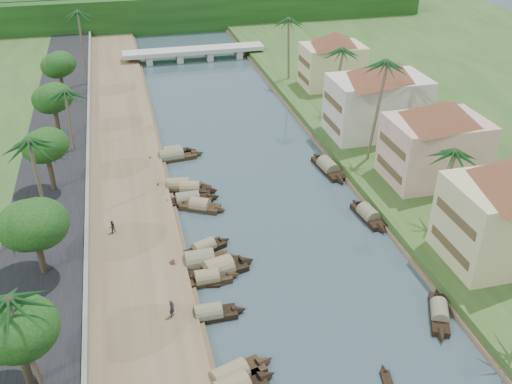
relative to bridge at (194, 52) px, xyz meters
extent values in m
plane|color=#34464E|center=(0.00, -72.00, -1.72)|extent=(220.00, 220.00, 0.00)
cube|color=brown|center=(-16.00, -52.00, -1.32)|extent=(10.00, 180.00, 0.80)
cube|color=#2A4C1E|center=(19.00, -52.00, -1.12)|extent=(16.00, 180.00, 1.20)
cube|color=black|center=(-24.50, -52.00, -1.02)|extent=(8.00, 180.00, 1.40)
cube|color=slate|center=(-20.20, -52.00, -0.37)|extent=(0.40, 180.00, 1.10)
cube|color=#10340E|center=(0.00, 23.00, 2.28)|extent=(120.00, 4.00, 8.00)
cube|color=#10340E|center=(0.00, 28.00, 2.28)|extent=(120.00, 4.00, 8.00)
cube|color=#10340E|center=(0.00, 33.00, 2.28)|extent=(120.00, 4.00, 8.00)
cube|color=#B0B0A5|center=(0.00, 0.00, 0.28)|extent=(28.00, 4.00, 0.80)
cube|color=#B0B0A5|center=(-9.00, 0.00, -0.82)|extent=(1.20, 3.50, 1.80)
cube|color=#B0B0A5|center=(-3.00, 0.00, -0.82)|extent=(1.20, 3.50, 1.80)
cube|color=#B0B0A5|center=(3.00, 0.00, -0.82)|extent=(1.20, 3.50, 1.80)
cube|color=#B0B0A5|center=(9.00, 0.00, -0.82)|extent=(1.20, 3.50, 1.80)
cube|color=#CABD87|center=(19.00, -74.00, 3.48)|extent=(12.00, 8.00, 8.00)
cube|color=brown|center=(12.95, -74.00, 1.48)|extent=(0.10, 6.40, 0.90)
cube|color=brown|center=(12.95, -74.00, 4.68)|extent=(0.10, 6.40, 0.90)
cube|color=beige|center=(20.00, -58.00, 3.23)|extent=(11.00, 8.00, 7.50)
pyramid|color=brown|center=(20.00, -58.00, 8.08)|extent=(14.11, 14.11, 2.20)
cube|color=brown|center=(14.45, -58.00, 1.35)|extent=(0.10, 6.40, 0.90)
cube|color=brown|center=(14.45, -58.00, 4.35)|extent=(0.10, 6.40, 0.90)
cube|color=silver|center=(19.00, -44.00, 3.48)|extent=(13.00, 8.00, 8.00)
pyramid|color=brown|center=(19.00, -44.00, 8.58)|extent=(15.59, 15.59, 2.20)
cube|color=brown|center=(12.45, -44.00, 1.48)|extent=(0.10, 6.40, 0.90)
cube|color=brown|center=(12.45, -44.00, 4.68)|extent=(0.10, 6.40, 0.90)
cube|color=#CABD87|center=(20.00, -24.00, 2.98)|extent=(10.00, 7.00, 7.00)
pyramid|color=brown|center=(20.00, -24.00, 7.58)|extent=(12.62, 12.62, 2.20)
cube|color=brown|center=(14.95, -24.00, 1.23)|extent=(0.10, 5.60, 0.90)
cube|color=brown|center=(14.95, -24.00, 4.03)|extent=(0.10, 5.60, 0.90)
cone|color=black|center=(-6.87, -82.33, -1.44)|extent=(1.97, 2.08, 1.90)
cube|color=black|center=(-9.67, -81.83, -1.52)|extent=(6.01, 3.46, 0.70)
cone|color=black|center=(-6.64, -80.85, -1.44)|extent=(2.06, 2.04, 1.80)
cylinder|color=#877856|center=(-9.67, -81.83, -1.14)|extent=(4.74, 3.11, 1.86)
cube|color=black|center=(-10.06, -74.55, -1.52)|extent=(4.98, 1.62, 0.70)
cone|color=black|center=(-7.30, -74.57, -1.44)|extent=(1.44, 1.44, 1.59)
cone|color=black|center=(-12.83, -74.53, -1.44)|extent=(1.44, 1.44, 1.59)
cylinder|color=#7A755B|center=(-10.06, -74.55, -1.14)|extent=(3.81, 1.68, 1.65)
cube|color=black|center=(-9.37, -69.73, -1.52)|extent=(4.71, 1.72, 0.70)
cone|color=black|center=(-6.78, -69.66, -1.44)|extent=(1.39, 1.46, 1.57)
cone|color=black|center=(-11.96, -69.81, -1.44)|extent=(1.39, 1.46, 1.57)
cylinder|color=#877856|center=(-9.37, -69.73, -1.14)|extent=(3.61, 1.75, 1.65)
cube|color=black|center=(-8.04, -68.64, -1.52)|extent=(5.93, 3.43, 0.70)
cone|color=black|center=(-5.03, -67.90, -1.44)|extent=(2.07, 2.27, 2.11)
cone|color=black|center=(-11.04, -69.39, -1.44)|extent=(2.07, 2.27, 2.11)
cylinder|color=#877856|center=(-8.04, -68.64, -1.14)|extent=(4.67, 3.19, 2.24)
cube|color=black|center=(-9.62, -66.96, -1.52)|extent=(5.92, 2.17, 0.70)
cone|color=black|center=(-6.35, -66.93, -1.44)|extent=(1.74, 1.92, 2.09)
cone|color=black|center=(-12.90, -66.99, -1.44)|extent=(1.74, 1.92, 2.09)
cylinder|color=#7A755B|center=(-9.62, -66.96, -1.14)|extent=(4.53, 2.24, 2.20)
cube|color=black|center=(-8.83, -64.81, -1.52)|extent=(4.81, 3.10, 0.70)
cone|color=black|center=(-6.47, -63.84, -1.44)|extent=(1.72, 1.71, 1.45)
cone|color=black|center=(-11.20, -65.79, -1.44)|extent=(1.72, 1.71, 1.45)
cylinder|color=#877856|center=(-8.83, -64.81, -1.14)|extent=(3.83, 2.73, 1.51)
cube|color=black|center=(-7.92, -56.57, -1.52)|extent=(4.80, 3.68, 0.70)
cone|color=black|center=(-5.71, -57.79, -1.44)|extent=(1.91, 1.98, 1.67)
cone|color=black|center=(-10.13, -55.35, -1.44)|extent=(1.91, 1.98, 1.67)
cylinder|color=#877856|center=(-7.92, -56.57, -1.14)|extent=(3.89, 3.22, 1.76)
cube|color=black|center=(-9.09, -54.90, -1.52)|extent=(5.63, 1.82, 0.70)
cone|color=black|center=(-5.99, -54.81, -1.44)|extent=(1.63, 1.54, 1.68)
cone|color=black|center=(-12.19, -54.99, -1.44)|extent=(1.63, 1.54, 1.68)
cylinder|color=#7A755B|center=(-9.09, -54.90, -1.14)|extent=(4.32, 1.85, 1.73)
cube|color=black|center=(-9.73, -51.44, -1.52)|extent=(5.77, 2.62, 0.70)
cone|color=black|center=(-6.67, -51.89, -1.44)|extent=(1.83, 1.86, 1.82)
cone|color=black|center=(-12.79, -50.99, -1.44)|extent=(1.83, 1.86, 1.82)
cylinder|color=#877856|center=(-9.73, -51.44, -1.14)|extent=(4.48, 2.50, 1.90)
cube|color=black|center=(-8.45, -52.43, -1.52)|extent=(5.18, 3.04, 0.70)
cone|color=black|center=(-5.84, -53.23, -1.44)|extent=(1.80, 1.86, 1.67)
cone|color=black|center=(-11.06, -51.64, -1.44)|extent=(1.80, 1.86, 1.67)
cylinder|color=#877856|center=(-8.45, -52.43, -1.14)|extent=(4.10, 2.76, 1.75)
cube|color=black|center=(-9.62, -43.27, -1.52)|extent=(6.72, 2.48, 0.70)
cone|color=black|center=(-5.99, -42.90, -1.44)|extent=(2.01, 1.82, 1.86)
cone|color=black|center=(-13.26, -43.63, -1.44)|extent=(2.01, 1.82, 1.86)
cylinder|color=#7A755B|center=(-9.62, -43.27, -1.14)|extent=(5.19, 2.39, 1.90)
cube|color=black|center=(-9.34, -42.05, -1.52)|extent=(5.04, 2.11, 0.70)
cone|color=black|center=(-6.64, -41.76, -1.44)|extent=(1.56, 1.58, 1.59)
cone|color=black|center=(-12.05, -42.35, -1.44)|extent=(1.56, 1.58, 1.59)
cylinder|color=#877856|center=(-9.34, -42.05, -1.14)|extent=(3.90, 2.05, 1.66)
cube|color=black|center=(9.40, -79.26, -1.52)|extent=(3.52, 5.26, 0.70)
cone|color=black|center=(10.62, -76.68, -1.44)|extent=(1.81, 1.87, 1.48)
cone|color=black|center=(8.18, -81.84, -1.44)|extent=(1.81, 1.87, 1.48)
cylinder|color=#7A755B|center=(9.40, -79.26, -1.14)|extent=(3.05, 4.19, 1.52)
cube|color=black|center=(9.91, -63.00, -1.52)|extent=(2.29, 5.54, 0.70)
cone|color=black|center=(9.58, -60.02, -1.44)|extent=(1.70, 1.71, 1.71)
cone|color=black|center=(10.24, -65.97, -1.44)|extent=(1.70, 1.71, 1.71)
cylinder|color=#7A755B|center=(9.91, -63.00, -1.14)|extent=(2.22, 4.29, 1.78)
cube|color=black|center=(9.54, -51.17, -1.52)|extent=(2.54, 6.70, 0.70)
cone|color=black|center=(9.16, -47.56, -1.44)|extent=(1.87, 2.02, 1.90)
cone|color=black|center=(9.92, -54.79, -1.44)|extent=(1.87, 2.02, 1.90)
cylinder|color=#7A755B|center=(9.54, -51.17, -1.14)|extent=(2.46, 5.17, 1.95)
cone|color=black|center=(2.16, -83.63, -1.62)|extent=(0.91, 1.13, 0.73)
cube|color=black|center=(-9.99, -70.07, -1.62)|extent=(3.62, 1.49, 0.35)
cone|color=black|center=(-8.04, -70.48, -1.62)|extent=(1.03, 0.95, 0.79)
cone|color=black|center=(-11.94, -69.67, -1.62)|extent=(1.03, 0.95, 0.79)
cube|color=black|center=(-9.17, -50.00, -1.62)|extent=(3.56, 1.98, 0.35)
cone|color=black|center=(-7.32, -50.74, -1.62)|extent=(1.09, 0.99, 0.71)
cone|color=black|center=(-11.02, -49.26, -1.62)|extent=(1.09, 0.99, 0.71)
cylinder|color=brown|center=(16.00, -66.79, 3.58)|extent=(1.37, 0.36, 8.18)
sphere|color=#17471C|center=(16.00, -66.79, 7.52)|extent=(3.20, 3.20, 3.20)
cylinder|color=brown|center=(15.00, -51.45, 5.95)|extent=(1.66, 0.36, 12.91)
sphere|color=#17471C|center=(15.00, -51.45, 12.16)|extent=(3.20, 3.20, 3.20)
cylinder|color=brown|center=(16.00, -35.49, 4.41)|extent=(1.64, 0.36, 9.83)
sphere|color=#17471C|center=(16.00, -35.49, 9.15)|extent=(3.20, 3.20, 3.20)
cylinder|color=brown|center=(-23.00, -81.19, 4.27)|extent=(1.24, 0.36, 9.17)
sphere|color=#17471C|center=(-23.00, -81.19, 8.67)|extent=(3.20, 3.20, 3.20)
cylinder|color=brown|center=(-24.00, -58.90, 4.78)|extent=(0.59, 0.36, 10.22)
sphere|color=#17471C|center=(-24.00, -58.90, 9.68)|extent=(3.20, 3.20, 3.20)
cylinder|color=brown|center=(-22.00, -40.02, 3.79)|extent=(0.49, 0.36, 8.23)
sphere|color=#17471C|center=(-22.00, -40.02, 7.74)|extent=(3.20, 3.20, 3.20)
cylinder|color=brown|center=(14.00, -18.52, 4.75)|extent=(0.69, 0.36, 10.55)
sphere|color=#17471C|center=(14.00, -18.52, 9.81)|extent=(3.20, 3.20, 3.20)
cylinder|color=brown|center=(-20.50, -13.34, 5.81)|extent=(0.57, 0.36, 12.27)
sphere|color=#17471C|center=(-20.50, -13.34, 11.70)|extent=(3.20, 3.20, 3.20)
cylinder|color=#4E3A2C|center=(-24.00, -79.93, 1.54)|extent=(0.60, 0.60, 3.81)
ellipsoid|color=#10340E|center=(-24.00, -79.93, 5.18)|extent=(5.27, 5.27, 4.34)
cylinder|color=#4E3A2C|center=(-24.00, -66.23, 1.43)|extent=(0.60, 0.60, 3.59)
ellipsoid|color=#10340E|center=(-24.00, -66.23, 4.87)|extent=(5.45, 5.45, 4.48)
cylinder|color=#4E3A2C|center=(-24.00, -50.15, 1.54)|extent=(0.60, 0.60, 3.80)
ellipsoid|color=#10340E|center=(-24.00, -50.15, 5.17)|extent=(4.56, 4.56, 3.75)
cylinder|color=#4E3A2C|center=(-24.00, -35.57, 1.62)|extent=(0.60, 0.60, 3.97)
ellipsoid|color=#10340E|center=(-24.00, -35.57, 5.41)|extent=(4.66, 4.66, 3.83)
cylinder|color=#4E3A2C|center=(-24.00, -20.28, 1.58)|extent=(0.60, 0.60, 3.90)
ellipsoid|color=#10340E|center=(-24.00, -20.28, 5.31)|extent=(4.67, 4.67, 3.84)
cylinder|color=#4E3A2C|center=(24.00, -43.45, 1.29)|extent=(0.60, 0.60, 3.71)
ellipsoid|color=#10340E|center=(24.00, -43.45, 4.84)|extent=(4.37, 4.37, 3.59)
imported|color=#29272F|center=(-13.12, -74.43, -0.10)|extent=(0.67, 0.72, 1.65)
imported|color=#302C22|center=(-17.69, -60.25, -0.21)|extent=(0.86, 0.80, 1.43)
camera|label=1|loc=(-15.09, -111.82, 32.49)|focal=40.00mm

